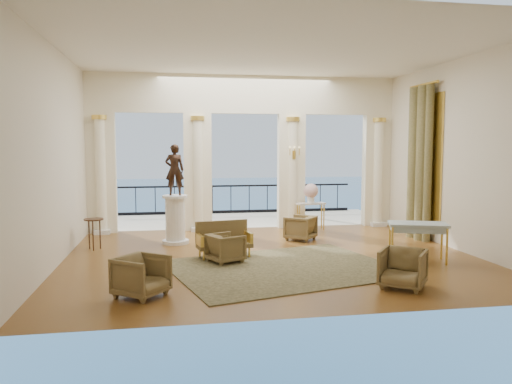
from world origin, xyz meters
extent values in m
plane|color=#50250B|center=(0.00, 0.00, 0.00)|extent=(9.00, 9.00, 0.00)
plane|color=beige|center=(0.00, -4.00, 2.25)|extent=(9.00, 0.00, 9.00)
plane|color=beige|center=(-4.50, 0.00, 2.25)|extent=(0.00, 8.00, 8.00)
plane|color=beige|center=(4.50, 0.00, 2.25)|extent=(0.00, 8.00, 8.00)
plane|color=white|center=(0.00, 0.00, 4.50)|extent=(9.00, 9.00, 0.00)
cube|color=white|center=(0.00, 3.85, 3.95)|extent=(9.00, 0.30, 1.10)
cube|color=white|center=(-4.10, 3.85, 1.70)|extent=(0.80, 0.30, 3.40)
cylinder|color=white|center=(-4.10, 3.67, 1.60)|extent=(0.28, 0.28, 3.20)
cylinder|color=#EABF4D|center=(-4.10, 3.67, 3.25)|extent=(0.40, 0.40, 0.12)
cube|color=silver|center=(-4.10, 3.67, 0.06)|extent=(0.45, 0.45, 0.12)
cube|color=white|center=(-1.40, 3.85, 1.70)|extent=(0.80, 0.30, 3.40)
cylinder|color=white|center=(-1.40, 3.67, 1.60)|extent=(0.28, 0.28, 3.20)
cylinder|color=#EABF4D|center=(-1.40, 3.67, 3.25)|extent=(0.40, 0.40, 0.12)
cube|color=silver|center=(-1.40, 3.67, 0.06)|extent=(0.45, 0.45, 0.12)
cube|color=white|center=(1.40, 3.85, 1.70)|extent=(0.80, 0.30, 3.40)
cylinder|color=white|center=(1.40, 3.67, 1.60)|extent=(0.28, 0.28, 3.20)
cylinder|color=#EABF4D|center=(1.40, 3.67, 3.25)|extent=(0.40, 0.40, 0.12)
cube|color=silver|center=(1.40, 3.67, 0.06)|extent=(0.45, 0.45, 0.12)
cube|color=white|center=(4.10, 3.85, 1.70)|extent=(0.80, 0.30, 3.40)
cylinder|color=white|center=(4.10, 3.67, 1.60)|extent=(0.28, 0.28, 3.20)
cylinder|color=#EABF4D|center=(4.10, 3.67, 3.25)|extent=(0.40, 0.40, 0.12)
cube|color=silver|center=(4.10, 3.67, 0.06)|extent=(0.45, 0.45, 0.12)
cube|color=beige|center=(0.00, 5.80, -0.05)|extent=(10.00, 3.60, 0.10)
cube|color=black|center=(0.00, 7.40, 1.00)|extent=(9.00, 0.06, 0.06)
cube|color=black|center=(0.00, 7.40, 0.05)|extent=(9.00, 0.06, 0.10)
cylinder|color=black|center=(0.00, 7.40, 0.50)|extent=(0.03, 0.03, 1.00)
cylinder|color=black|center=(-4.10, 7.40, 0.50)|extent=(0.03, 0.03, 1.00)
cylinder|color=black|center=(4.10, 7.40, 0.50)|extent=(0.03, 0.03, 1.00)
cylinder|color=#4C3823|center=(2.00, 6.60, 2.10)|extent=(0.20, 0.20, 4.20)
plane|color=#23549A|center=(0.00, 60.00, -6.00)|extent=(160.00, 160.00, 0.00)
cylinder|color=brown|center=(4.30, 1.05, 2.00)|extent=(0.26, 0.26, 4.00)
cylinder|color=brown|center=(4.26, 1.50, 2.00)|extent=(0.32, 0.32, 4.00)
cylinder|color=brown|center=(4.30, 1.95, 2.00)|extent=(0.26, 0.26, 4.00)
cylinder|color=#EABF4D|center=(4.35, 1.50, 4.05)|extent=(0.08, 1.40, 0.08)
cube|color=#EABF4D|center=(4.47, 1.50, 2.10)|extent=(0.04, 1.60, 3.40)
cube|color=#EABF4D|center=(1.40, 3.53, 2.20)|extent=(0.10, 0.04, 0.25)
cylinder|color=#EABF4D|center=(1.26, 3.45, 2.30)|extent=(0.02, 0.02, 0.22)
cylinder|color=#EABF4D|center=(1.40, 3.45, 2.30)|extent=(0.02, 0.02, 0.22)
cylinder|color=#EABF4D|center=(1.54, 3.45, 2.30)|extent=(0.02, 0.02, 0.22)
cube|color=#2B2E19|center=(0.03, -1.09, 0.01)|extent=(5.06, 4.37, 0.02)
imported|color=#47351B|center=(-2.68, -2.54, 0.37)|extent=(0.98, 0.99, 0.75)
imported|color=#47351B|center=(1.76, -2.80, 0.38)|extent=(1.00, 0.99, 0.75)
imported|color=#47351B|center=(1.15, 1.80, 0.36)|extent=(0.94, 0.94, 0.71)
imported|color=#47351B|center=(-1.06, -0.37, 0.34)|extent=(0.84, 0.86, 0.67)
cube|color=#47351B|center=(-1.03, 0.09, 0.27)|extent=(1.26, 0.69, 0.09)
cube|color=#47351B|center=(-1.07, 0.32, 0.55)|extent=(1.19, 0.28, 0.49)
cube|color=#EABF4D|center=(-1.58, 0.00, 0.43)|extent=(0.15, 0.49, 0.23)
cube|color=#EABF4D|center=(-0.48, 0.19, 0.43)|extent=(0.15, 0.49, 0.23)
cylinder|color=#EABF4D|center=(-1.51, -0.19, 0.11)|extent=(0.04, 0.04, 0.22)
cylinder|color=#EABF4D|center=(-0.49, -0.01, 0.11)|extent=(0.04, 0.04, 0.22)
cylinder|color=#EABF4D|center=(-1.57, 0.20, 0.11)|extent=(0.04, 0.04, 0.22)
cylinder|color=#EABF4D|center=(-0.56, 0.37, 0.11)|extent=(0.04, 0.04, 0.22)
cube|color=#A1C1CE|center=(3.00, -0.96, 0.80)|extent=(1.36, 1.02, 0.05)
cylinder|color=#EABF4D|center=(2.39, -1.04, 0.39)|extent=(0.05, 0.05, 0.77)
cylinder|color=#EABF4D|center=(3.42, -1.40, 0.39)|extent=(0.05, 0.05, 0.77)
cylinder|color=#EABF4D|center=(2.57, -0.52, 0.39)|extent=(0.05, 0.05, 0.77)
cylinder|color=#EABF4D|center=(3.61, -0.89, 0.39)|extent=(0.05, 0.05, 0.77)
cylinder|color=silver|center=(-2.08, 1.88, 0.04)|extent=(0.67, 0.67, 0.09)
cylinder|color=silver|center=(-2.08, 1.88, 0.62)|extent=(0.49, 0.49, 1.07)
cylinder|color=silver|center=(-2.08, 1.88, 1.20)|extent=(0.63, 0.63, 0.07)
imported|color=black|center=(-2.08, 1.88, 1.87)|extent=(0.47, 0.31, 1.28)
cube|color=silver|center=(1.88, 3.37, 0.77)|extent=(0.87, 0.44, 0.05)
cylinder|color=#EABF4D|center=(1.53, 3.20, 0.37)|extent=(0.04, 0.04, 0.75)
cylinder|color=#EABF4D|center=(2.26, 3.31, 0.37)|extent=(0.04, 0.04, 0.75)
cylinder|color=#EABF4D|center=(1.50, 3.43, 0.37)|extent=(0.04, 0.04, 0.75)
cylinder|color=#EABF4D|center=(2.23, 3.54, 0.37)|extent=(0.04, 0.04, 0.75)
cylinder|color=white|center=(1.88, 3.37, 0.93)|extent=(0.22, 0.22, 0.27)
sphere|color=#CE8C90|center=(1.88, 3.37, 1.15)|extent=(0.43, 0.43, 0.43)
cylinder|color=black|center=(-4.00, 1.47, 0.73)|extent=(0.46, 0.46, 0.03)
cylinder|color=black|center=(-3.87, 1.54, 0.36)|extent=(0.03, 0.03, 0.71)
cylinder|color=black|center=(-4.12, 1.54, 0.36)|extent=(0.03, 0.03, 0.71)
cylinder|color=black|center=(-4.00, 1.32, 0.36)|extent=(0.03, 0.03, 0.71)
camera|label=1|loc=(-2.19, -10.73, 2.46)|focal=35.00mm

